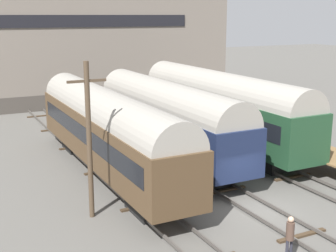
{
  "coord_description": "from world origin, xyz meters",
  "views": [
    {
      "loc": [
        -13.6,
        -16.98,
        9.38
      ],
      "look_at": [
        0.0,
        9.85,
        2.2
      ],
      "focal_mm": 50.0,
      "sensor_mm": 36.0,
      "label": 1
    }
  ],
  "objects": [
    {
      "name": "track_right",
      "position": [
        4.76,
        0.0,
        0.14
      ],
      "size": [
        2.6,
        60.0,
        0.26
      ],
      "color": "#4C4742",
      "rests_on": "ground"
    },
    {
      "name": "ground_plane",
      "position": [
        0.0,
        0.0,
        0.0
      ],
      "size": [
        200.0,
        200.0,
        0.0
      ],
      "primitive_type": "plane",
      "color": "#56544F"
    },
    {
      "name": "train_car_navy",
      "position": [
        0.0,
        10.04,
        2.9
      ],
      "size": [
        3.13,
        16.92,
        5.14
      ],
      "color": "black",
      "rests_on": "ground"
    },
    {
      "name": "track_left",
      "position": [
        -4.76,
        0.0,
        0.14
      ],
      "size": [
        2.6,
        60.0,
        0.26
      ],
      "color": "#4C4742",
      "rests_on": "ground"
    },
    {
      "name": "person_worker",
      "position": [
        -1.88,
        -4.3,
        1.12
      ],
      "size": [
        0.32,
        0.32,
        1.84
      ],
      "color": "#282833",
      "rests_on": "ground"
    },
    {
      "name": "utility_pole",
      "position": [
        -7.48,
        3.11,
        3.86
      ],
      "size": [
        1.8,
        0.24,
        7.39
      ],
      "color": "#473828",
      "rests_on": "ground"
    },
    {
      "name": "track_middle",
      "position": [
        0.0,
        0.0,
        0.14
      ],
      "size": [
        2.6,
        60.0,
        0.26
      ],
      "color": "#4C4742",
      "rests_on": "ground"
    },
    {
      "name": "train_car_green",
      "position": [
        4.76,
        11.05,
        3.08
      ],
      "size": [
        3.09,
        18.69,
        5.41
      ],
      "color": "black",
      "rests_on": "ground"
    },
    {
      "name": "train_car_brown",
      "position": [
        -4.76,
        8.47,
        2.94
      ],
      "size": [
        2.96,
        18.88,
        5.15
      ],
      "color": "black",
      "rests_on": "ground"
    },
    {
      "name": "warehouse_building",
      "position": [
        -1.13,
        34.96,
        7.96
      ],
      "size": [
        37.4,
        11.09,
        15.92
      ],
      "color": "#46403A",
      "rests_on": "ground"
    }
  ]
}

